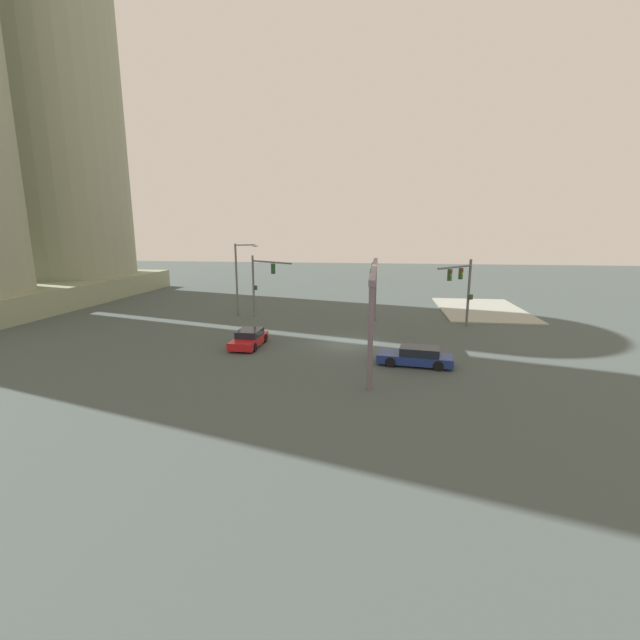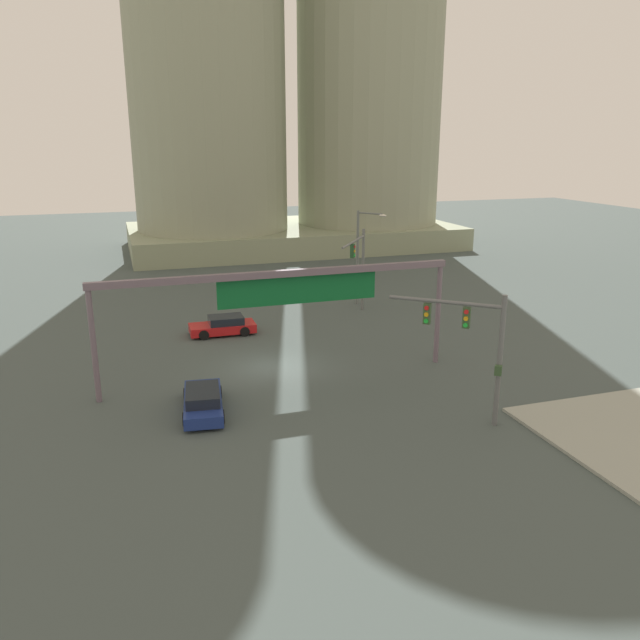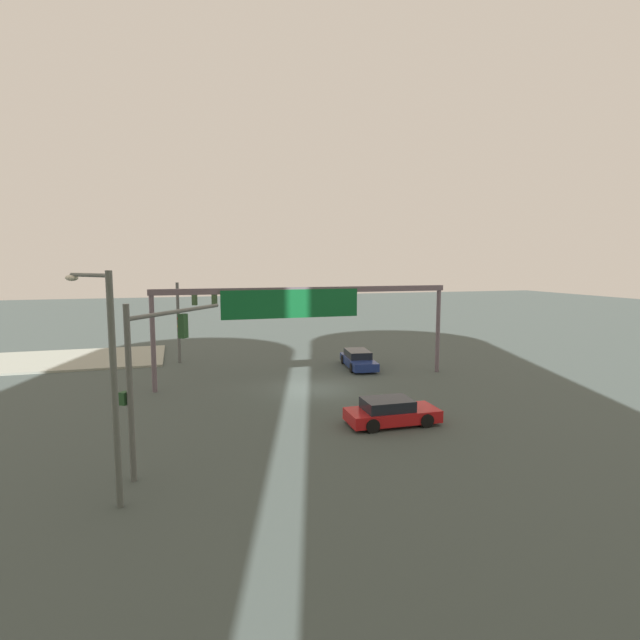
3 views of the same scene
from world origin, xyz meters
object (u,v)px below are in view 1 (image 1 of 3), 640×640
Objects in this scene: traffic_signal_near_corner at (261,277)px; sedan_car_approaching at (249,338)px; sedan_car_waiting_far at (416,356)px; streetlamp_curved_arm at (239,274)px; traffic_signal_opposite_side at (462,283)px.

traffic_signal_near_corner is 10.92m from sedan_car_approaching.
streetlamp_curved_arm is at bearing -34.08° from sedan_car_waiting_far.
streetlamp_curved_arm is 12.74m from sedan_car_approaching.
sedan_car_waiting_far is (-14.36, -16.36, -3.66)m from streetlamp_curved_arm.
streetlamp_curved_arm reaches higher than traffic_signal_opposite_side.
streetlamp_curved_arm is at bearing -168.36° from traffic_signal_near_corner.
streetlamp_curved_arm is 22.08m from sedan_car_waiting_far.
traffic_signal_opposite_side is (-1.89, -18.45, -0.02)m from traffic_signal_near_corner.
traffic_signal_opposite_side is 21.26m from streetlamp_curved_arm.
traffic_signal_near_corner is 2.85m from streetlamp_curved_arm.
streetlamp_curved_arm is at bearing -58.09° from traffic_signal_opposite_side.
sedan_car_waiting_far is at bearing 77.12° from sedan_car_approaching.
streetlamp_curved_arm is (3.06, 21.04, 0.23)m from traffic_signal_opposite_side.
traffic_signal_opposite_side is 1.40× the size of sedan_car_approaching.
sedan_car_waiting_far is at bearing 17.71° from traffic_signal_opposite_side.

